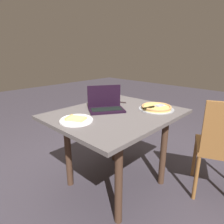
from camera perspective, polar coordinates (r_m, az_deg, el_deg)
The scene contains 7 objects.
ground_plane at distance 2.15m, azimuth 1.12°, elevation -20.16°, with size 12.00×12.00×0.00m, color #38333C.
dining_table at distance 1.82m, azimuth 1.24°, elevation -3.42°, with size 1.16×0.94×0.77m.
laptop at distance 1.85m, azimuth -1.86°, elevation 2.07°, with size 0.39×0.36×0.23m.
pizza_plate at distance 1.58m, azimuth -10.45°, elevation -2.25°, with size 0.27×0.27×0.04m.
pizza_tray at distance 1.93m, azimuth 12.88°, elevation 1.35°, with size 0.34×0.34×0.04m.
table_knife at distance 2.14m, azimuth 1.90°, elevation 2.95°, with size 0.08×0.22×0.01m.
chair_near at distance 1.96m, azimuth 29.91°, elevation -8.29°, with size 0.55×0.55×0.94m.
Camera 1 is at (-1.26, -1.15, 1.31)m, focal length 31.15 mm.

